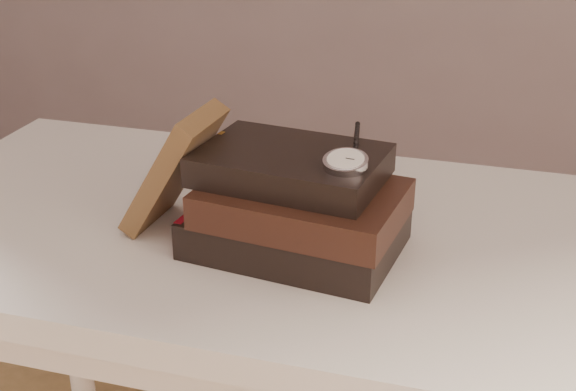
% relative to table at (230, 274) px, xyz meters
% --- Properties ---
extents(table, '(1.00, 0.60, 0.75)m').
position_rel_table_xyz_m(table, '(0.00, 0.00, 0.00)').
color(table, beige).
rests_on(table, ground).
extents(book_stack, '(0.29, 0.21, 0.13)m').
position_rel_table_xyz_m(book_stack, '(0.12, -0.06, 0.15)').
color(book_stack, black).
rests_on(book_stack, table).
extents(journal, '(0.13, 0.12, 0.17)m').
position_rel_table_xyz_m(journal, '(-0.06, -0.04, 0.18)').
color(journal, '#452F1A').
rests_on(journal, table).
extents(pocket_watch, '(0.06, 0.16, 0.02)m').
position_rel_table_xyz_m(pocket_watch, '(0.19, -0.08, 0.23)').
color(pocket_watch, silver).
rests_on(pocket_watch, book_stack).
extents(eyeglasses, '(0.12, 0.14, 0.05)m').
position_rel_table_xyz_m(eyeglasses, '(0.03, 0.04, 0.17)').
color(eyeglasses, silver).
rests_on(eyeglasses, book_stack).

